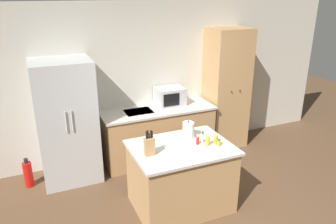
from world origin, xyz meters
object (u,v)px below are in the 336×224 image
at_px(knife_block, 149,146).
at_px(spice_bottle_tall_dark, 203,138).
at_px(spice_bottle_amber_oil, 198,140).
at_px(fire_extinguisher, 28,174).
at_px(spice_bottle_short_red, 216,139).
at_px(refrigerator, 67,122).
at_px(kettle, 188,130).
at_px(spice_bottle_pale_salt, 219,143).
at_px(pantry_cabinet, 226,89).
at_px(microwave, 170,96).
at_px(spice_bottle_green_herb, 208,141).

bearing_deg(knife_block, spice_bottle_tall_dark, 3.82).
bearing_deg(knife_block, spice_bottle_amber_oil, 2.50).
bearing_deg(fire_extinguisher, spice_bottle_short_red, -31.14).
xyz_separation_m(refrigerator, kettle, (1.44, -1.13, 0.07)).
distance_m(spice_bottle_pale_salt, kettle, 0.45).
xyz_separation_m(pantry_cabinet, spice_bottle_tall_dark, (-1.26, -1.42, -0.12)).
xyz_separation_m(microwave, knife_block, (-0.94, -1.54, -0.05)).
height_order(knife_block, spice_bottle_pale_salt, knife_block).
bearing_deg(refrigerator, spice_bottle_tall_dark, -41.10).
bearing_deg(spice_bottle_pale_salt, spice_bottle_short_red, 89.86).
bearing_deg(fire_extinguisher, spice_bottle_tall_dark, -31.26).
distance_m(refrigerator, kettle, 1.83).
bearing_deg(refrigerator, spice_bottle_amber_oil, -43.10).
height_order(pantry_cabinet, spice_bottle_amber_oil, pantry_cabinet).
distance_m(spice_bottle_green_herb, kettle, 0.33).
relative_size(pantry_cabinet, knife_block, 6.44).
height_order(spice_bottle_amber_oil, spice_bottle_pale_salt, spice_bottle_amber_oil).
distance_m(refrigerator, spice_bottle_green_herb, 2.12).
bearing_deg(spice_bottle_green_herb, spice_bottle_amber_oil, 146.58).
relative_size(knife_block, kettle, 1.37).
relative_size(microwave, spice_bottle_green_herb, 3.60).
xyz_separation_m(pantry_cabinet, spice_bottle_green_herb, (-1.24, -1.51, -0.13)).
distance_m(microwave, spice_bottle_green_herb, 1.60).
relative_size(spice_bottle_tall_dark, fire_extinguisher, 0.34).
bearing_deg(microwave, spice_bottle_amber_oil, -100.26).
bearing_deg(knife_block, pantry_cabinet, 36.15).
height_order(refrigerator, spice_bottle_green_herb, refrigerator).
relative_size(spice_bottle_amber_oil, spice_bottle_pale_salt, 1.50).
distance_m(refrigerator, knife_block, 1.60).
height_order(refrigerator, pantry_cabinet, pantry_cabinet).
distance_m(pantry_cabinet, spice_bottle_green_herb, 1.96).
bearing_deg(microwave, spice_bottle_tall_dark, -97.33).
bearing_deg(spice_bottle_short_red, fire_extinguisher, 148.86).
relative_size(pantry_cabinet, kettle, 8.82).
bearing_deg(spice_bottle_tall_dark, spice_bottle_pale_salt, -46.37).
bearing_deg(pantry_cabinet, fire_extinguisher, -178.23).
height_order(pantry_cabinet, fire_extinguisher, pantry_cabinet).
bearing_deg(pantry_cabinet, microwave, 176.07).
distance_m(refrigerator, spice_bottle_pale_salt, 2.26).
distance_m(pantry_cabinet, fire_extinguisher, 3.54).
height_order(knife_block, spice_bottle_tall_dark, knife_block).
distance_m(spice_bottle_short_red, spice_bottle_amber_oil, 0.24).
xyz_separation_m(pantry_cabinet, kettle, (-1.36, -1.21, -0.08)).
xyz_separation_m(pantry_cabinet, spice_bottle_amber_oil, (-1.35, -1.44, -0.13)).
xyz_separation_m(microwave, kettle, (-0.29, -1.28, -0.06)).
distance_m(microwave, kettle, 1.31).
bearing_deg(kettle, fire_extinguisher, 151.97).
distance_m(refrigerator, pantry_cabinet, 2.81).
xyz_separation_m(microwave, fire_extinguisher, (-2.36, -0.18, -0.85)).
distance_m(spice_bottle_amber_oil, kettle, 0.24).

